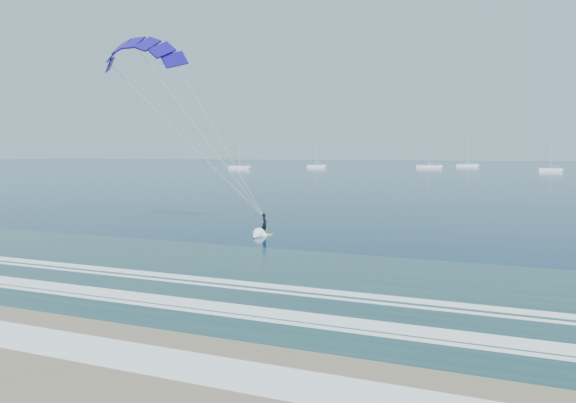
% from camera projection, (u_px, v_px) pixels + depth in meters
% --- Properties ---
extents(ground, '(900.00, 900.00, 0.00)m').
position_uv_depth(ground, '(119.00, 350.00, 17.59)').
color(ground, '#082C48').
rests_on(ground, ground).
extents(kitesurfer_rig, '(14.63, 6.99, 16.78)m').
position_uv_depth(kitesurfer_rig, '(198.00, 129.00, 40.75)').
color(kitesurfer_rig, '#ACEA1B').
rests_on(kitesurfer_rig, ground).
extents(sailboat_0, '(9.23, 2.40, 12.48)m').
position_uv_depth(sailboat_0, '(240.00, 167.00, 216.08)').
color(sailboat_0, white).
rests_on(sailboat_0, ground).
extents(sailboat_1, '(8.16, 2.40, 11.28)m').
position_uv_depth(sailboat_1, '(317.00, 166.00, 231.30)').
color(sailboat_1, white).
rests_on(sailboat_1, ground).
extents(sailboat_2, '(10.69, 2.40, 14.14)m').
position_uv_depth(sailboat_2, '(429.00, 166.00, 228.33)').
color(sailboat_2, white).
rests_on(sailboat_2, ground).
extents(sailboat_3, '(7.41, 2.40, 10.46)m').
position_uv_depth(sailboat_3, '(550.00, 170.00, 184.22)').
color(sailboat_3, white).
rests_on(sailboat_3, ground).
extents(sailboat_7, '(9.81, 2.40, 12.85)m').
position_uv_depth(sailboat_7, '(467.00, 165.00, 246.12)').
color(sailboat_7, white).
rests_on(sailboat_7, ground).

